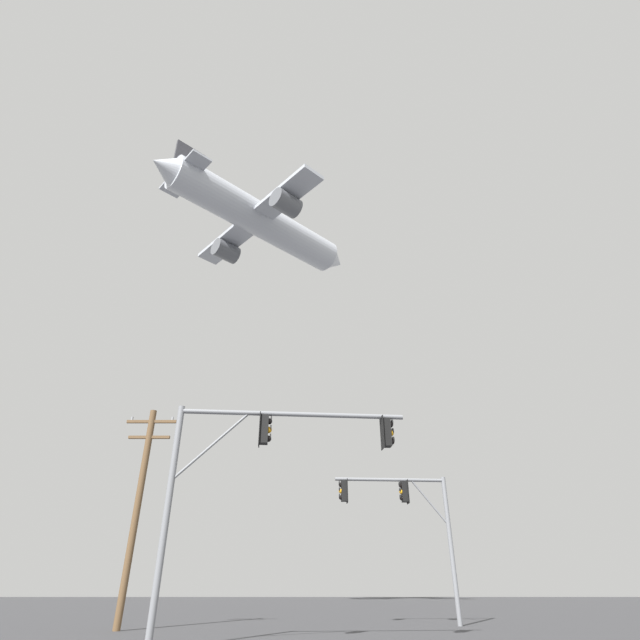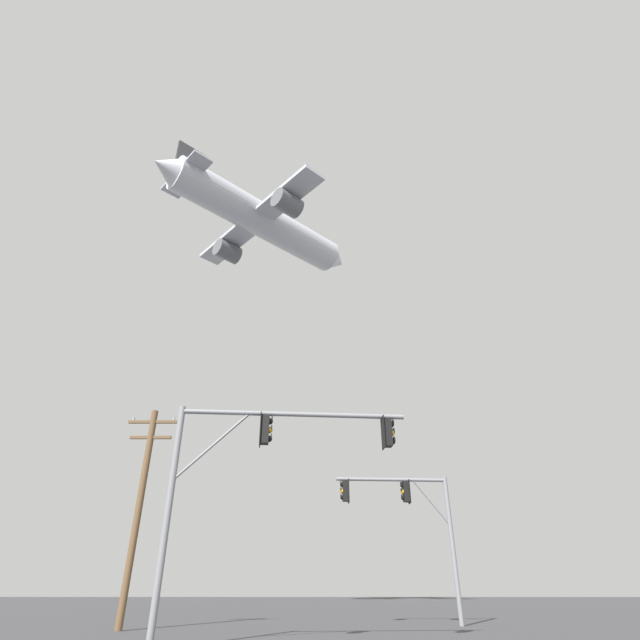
% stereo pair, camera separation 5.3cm
% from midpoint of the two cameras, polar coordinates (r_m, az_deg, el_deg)
% --- Properties ---
extents(signal_pole_near, '(7.21, 0.92, 6.46)m').
position_cam_midpoint_polar(signal_pole_near, '(15.62, -7.26, -15.69)').
color(signal_pole_near, slate).
rests_on(signal_pole_near, ground).
extents(signal_pole_far, '(5.19, 0.66, 5.94)m').
position_cam_midpoint_polar(signal_pole_far, '(23.98, 10.41, -21.11)').
color(signal_pole_far, slate).
rests_on(signal_pole_far, ground).
extents(utility_pole, '(2.20, 0.28, 8.36)m').
position_cam_midpoint_polar(utility_pole, '(22.60, -20.41, -19.39)').
color(utility_pole, brown).
rests_on(utility_pole, ground).
extents(airplane, '(21.63, 20.43, 7.23)m').
position_cam_midpoint_polar(airplane, '(57.55, -7.03, 11.53)').
color(airplane, '#B7BCC6').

